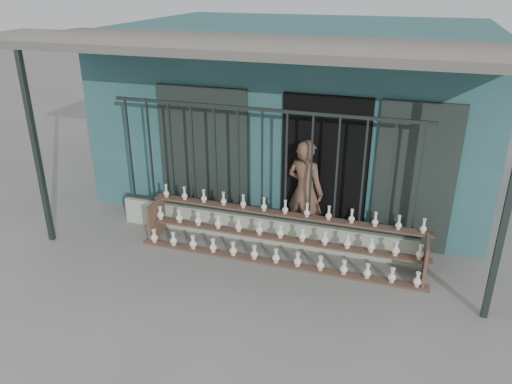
% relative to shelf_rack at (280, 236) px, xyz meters
% --- Properties ---
extents(ground, '(60.00, 60.00, 0.00)m').
position_rel_shelf_rack_xyz_m(ground, '(-0.43, -0.88, -0.36)').
color(ground, slate).
extents(workshop_building, '(7.40, 6.60, 3.21)m').
position_rel_shelf_rack_xyz_m(workshop_building, '(-0.43, 3.35, 1.26)').
color(workshop_building, '#2D5B5F').
rests_on(workshop_building, ground).
extents(parapet_wall, '(5.00, 0.20, 0.45)m').
position_rel_shelf_rack_xyz_m(parapet_wall, '(-0.43, 0.42, -0.14)').
color(parapet_wall, '#B1C0A5').
rests_on(parapet_wall, ground).
extents(security_fence, '(5.00, 0.04, 1.80)m').
position_rel_shelf_rack_xyz_m(security_fence, '(-0.43, 0.42, 0.99)').
color(security_fence, '#283330').
rests_on(security_fence, parapet_wall).
extents(shelf_rack, '(4.50, 0.68, 0.85)m').
position_rel_shelf_rack_xyz_m(shelf_rack, '(0.00, 0.00, 0.00)').
color(shelf_rack, brown).
rests_on(shelf_rack, ground).
extents(elderly_woman, '(0.73, 0.59, 1.73)m').
position_rel_shelf_rack_xyz_m(elderly_woman, '(0.22, 0.68, 0.50)').
color(elderly_woman, brown).
rests_on(elderly_woman, ground).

